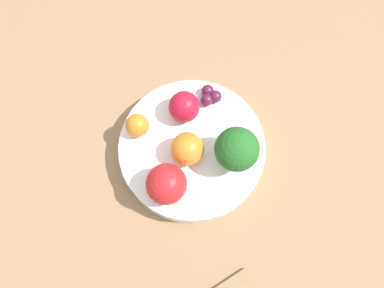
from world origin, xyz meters
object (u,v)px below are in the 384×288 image
Objects in this scene: bowl at (192,150)px; apple_green at (166,184)px; broccoli at (237,149)px; apple_red at (182,107)px; grape_cluster at (210,96)px; orange_front at (137,125)px; orange_back at (187,149)px.

bowl is 0.09m from apple_green.
apple_red is (0.09, 0.06, -0.02)m from broccoli.
bowl is 0.07m from apple_red.
bowl is 6.46× the size of grape_cluster.
broccoli is 1.33× the size of apple_green.
bowl is 6.32× the size of orange_front.
apple_red is 1.38× the size of grape_cluster.
apple_green is at bearing -165.45° from orange_front.
broccoli is 0.11m from apple_green.
broccoli is at bearing -173.04° from grape_cluster.
apple_green is 0.06m from orange_back.
grape_cluster is (0.07, -0.04, 0.03)m from bowl.
grape_cluster reaches higher than bowl.
orange_front is 0.08m from orange_back.
broccoli is 0.07m from orange_back.
broccoli is at bearing -119.48° from bowl.
bowl is 0.05m from orange_back.
apple_red is at bearing 108.66° from grape_cluster.
bowl is at bearing -176.39° from apple_red.
bowl is at bearing -41.59° from orange_back.
broccoli is 2.25× the size of grape_cluster.
bowl is at bearing -120.39° from orange_front.
apple_red is 0.05m from grape_cluster.
apple_green is at bearing 139.11° from bowl.
apple_green reaches higher than grape_cluster.
bowl is at bearing 60.52° from broccoli.
apple_red is at bearing -21.93° from apple_green.
broccoli is 2.19× the size of orange_front.
broccoli reaches higher than bowl.
apple_green is at bearing 139.28° from orange_back.
apple_green is at bearing 158.07° from apple_red.
grape_cluster is (0.02, -0.05, -0.01)m from apple_red.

